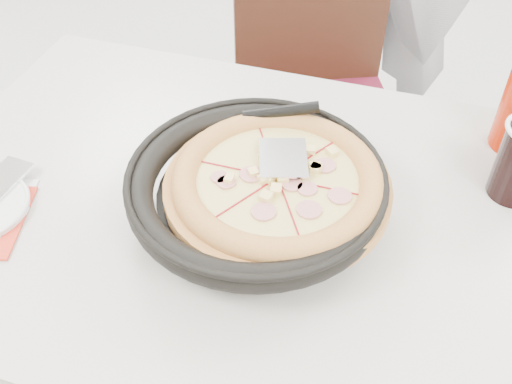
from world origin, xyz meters
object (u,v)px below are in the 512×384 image
(chair_far, at_px, (319,116))
(pizza, at_px, (277,188))
(main_table, at_px, (258,330))
(pizza_pan, at_px, (256,196))

(chair_far, distance_m, pizza, 0.73)
(main_table, distance_m, chair_far, 0.64)
(main_table, distance_m, pizza, 0.44)
(main_table, height_order, pizza, pizza)
(chair_far, relative_size, pizza_pan, 3.01)
(chair_far, bearing_deg, main_table, 68.21)
(main_table, bearing_deg, chair_far, 92.22)
(main_table, distance_m, pizza_pan, 0.42)
(chair_far, xyz_separation_m, pizza, (0.06, -0.65, 0.34))
(pizza, bearing_deg, pizza_pan, -164.12)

